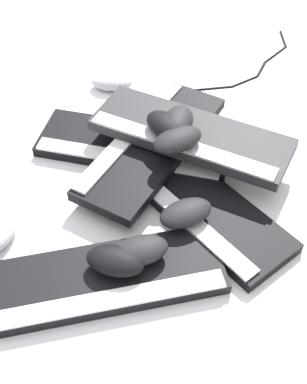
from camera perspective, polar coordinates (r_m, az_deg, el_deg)
ground_plane at (r=1.08m, az=1.69°, el=-4.71°), size 3.20×3.20×0.00m
keyboard_0 at (r=1.00m, az=-5.13°, el=-9.28°), size 0.45×0.38×0.03m
keyboard_1 at (r=1.12m, az=4.62°, el=-1.07°), size 0.21×0.46×0.03m
keyboard_2 at (r=1.24m, az=-2.14°, el=4.83°), size 0.34×0.46×0.03m
keyboard_3 at (r=1.20m, az=-0.19°, el=5.03°), size 0.46×0.24×0.03m
keyboard_4 at (r=1.18m, az=3.97°, el=6.11°), size 0.27×0.46×0.03m
mouse_1 at (r=1.43m, az=-4.45°, el=11.66°), size 0.12×0.13×0.04m
mouse_2 at (r=1.05m, az=3.46°, el=-2.25°), size 0.13×0.10×0.04m
mouse_3 at (r=0.98m, az=-4.09°, el=-7.32°), size 0.11×0.13×0.04m
mouse_4 at (r=1.11m, az=2.59°, el=5.61°), size 0.12×0.10×0.04m
mouse_5 at (r=0.99m, az=-1.52°, el=-6.26°), size 0.13×0.11×0.04m
mouse_6 at (r=1.16m, az=2.53°, el=7.46°), size 0.13×0.11×0.04m
mouse_7 at (r=1.15m, az=1.46°, el=7.07°), size 0.08×0.12×0.04m
cable_0 at (r=1.50m, az=8.46°, el=12.34°), size 0.53×0.17×0.01m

